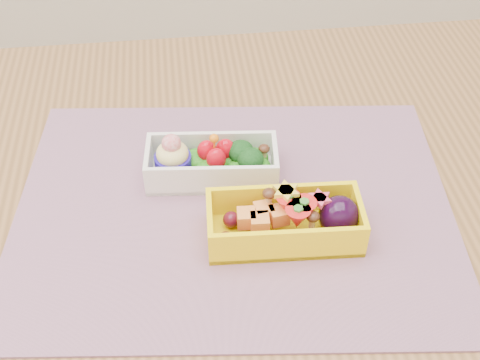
{
  "coord_description": "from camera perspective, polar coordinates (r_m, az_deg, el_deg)",
  "views": [
    {
      "loc": [
        -0.07,
        -0.5,
        1.28
      ],
      "look_at": [
        -0.01,
        0.01,
        0.79
      ],
      "focal_mm": 47.17,
      "sensor_mm": 36.0,
      "label": 1
    }
  ],
  "objects": [
    {
      "name": "bento_yellow",
      "position": [
        0.69,
        4.37,
        -3.7
      ],
      "size": [
        0.17,
        0.08,
        0.06
      ],
      "rotation": [
        0.0,
        0.0,
        -0.05
      ],
      "color": "yellow",
      "rests_on": "placemat"
    },
    {
      "name": "placemat",
      "position": [
        0.73,
        -0.54,
        -2.51
      ],
      "size": [
        0.54,
        0.44,
        0.0
      ],
      "primitive_type": "cube",
      "rotation": [
        0.0,
        0.0,
        -0.1
      ],
      "color": "gray",
      "rests_on": "table"
    },
    {
      "name": "bento_white",
      "position": [
        0.76,
        -2.63,
        1.61
      ],
      "size": [
        0.16,
        0.08,
        0.07
      ],
      "rotation": [
        0.0,
        0.0,
        -0.09
      ],
      "color": "silver",
      "rests_on": "placemat"
    },
    {
      "name": "table",
      "position": [
        0.81,
        0.55,
        -7.79
      ],
      "size": [
        1.2,
        0.8,
        0.75
      ],
      "color": "brown",
      "rests_on": "ground"
    }
  ]
}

